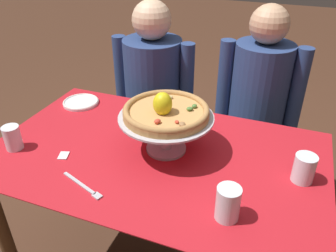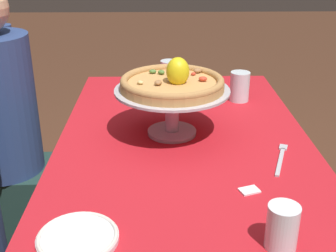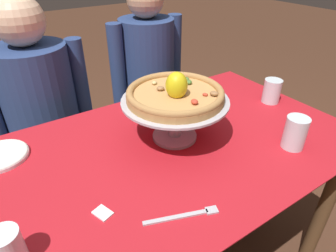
% 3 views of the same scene
% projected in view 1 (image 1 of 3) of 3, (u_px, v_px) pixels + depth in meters
% --- Properties ---
extents(dining_table, '(1.34, 0.82, 0.74)m').
position_uv_depth(dining_table, '(156.00, 174.00, 1.42)').
color(dining_table, brown).
rests_on(dining_table, ground).
extents(pizza_stand, '(0.37, 0.37, 0.16)m').
position_uv_depth(pizza_stand, '(166.00, 126.00, 1.33)').
color(pizza_stand, '#B7B7C1').
rests_on(pizza_stand, dining_table).
extents(pizza, '(0.33, 0.33, 0.11)m').
position_uv_depth(pizza, '(166.00, 111.00, 1.30)').
color(pizza, tan).
rests_on(pizza, pizza_stand).
extents(water_glass_front_left, '(0.07, 0.07, 0.10)m').
position_uv_depth(water_glass_front_left, '(13.00, 139.00, 1.37)').
color(water_glass_front_left, white).
rests_on(water_glass_front_left, dining_table).
extents(water_glass_front_right, '(0.08, 0.08, 0.12)m').
position_uv_depth(water_glass_front_right, '(228.00, 205.00, 1.05)').
color(water_glass_front_right, silver).
rests_on(water_glass_front_right, dining_table).
extents(water_glass_side_right, '(0.08, 0.08, 0.11)m').
position_uv_depth(water_glass_side_right, '(304.00, 170.00, 1.20)').
color(water_glass_side_right, silver).
rests_on(water_glass_side_right, dining_table).
extents(side_plate, '(0.18, 0.18, 0.02)m').
position_uv_depth(side_plate, '(81.00, 102.00, 1.73)').
color(side_plate, white).
rests_on(side_plate, dining_table).
extents(dinner_fork, '(0.20, 0.09, 0.01)m').
position_uv_depth(dinner_fork, '(84.00, 187.00, 1.19)').
color(dinner_fork, '#B7B7C1').
rests_on(dinner_fork, dining_table).
extents(sugar_packet, '(0.05, 0.06, 0.00)m').
position_uv_depth(sugar_packet, '(64.00, 156.00, 1.35)').
color(sugar_packet, white).
rests_on(sugar_packet, dining_table).
extents(diner_left, '(0.50, 0.35, 1.19)m').
position_uv_depth(diner_left, '(154.00, 103.00, 2.10)').
color(diner_left, gray).
rests_on(diner_left, ground).
extents(diner_right, '(0.46, 0.33, 1.21)m').
position_uv_depth(diner_right, '(255.00, 121.00, 1.93)').
color(diner_right, '#1E3833').
rests_on(diner_right, ground).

